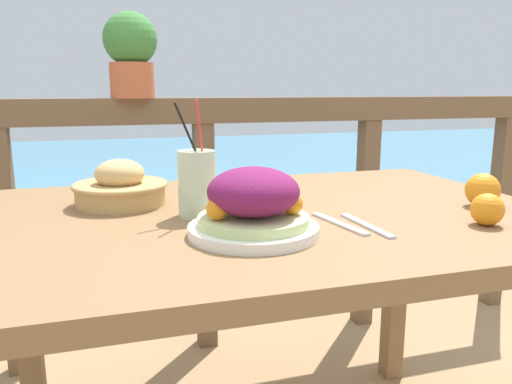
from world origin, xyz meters
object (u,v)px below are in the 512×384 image
object	(u,v)px
salad_plate	(253,206)
potted_plant	(131,52)
drink_glass	(197,183)
bread_basket	(120,188)

from	to	relation	value
salad_plate	potted_plant	size ratio (longest dim) A/B	0.85
drink_glass	potted_plant	bearing A→B (deg)	95.98
bread_basket	drink_glass	bearing A→B (deg)	-44.60
bread_basket	potted_plant	world-z (taller)	potted_plant
salad_plate	bread_basket	size ratio (longest dim) A/B	1.12
salad_plate	drink_glass	distance (m)	0.19
potted_plant	salad_plate	bearing A→B (deg)	-80.73
drink_glass	salad_plate	bearing A→B (deg)	-67.09
salad_plate	potted_plant	world-z (taller)	potted_plant
drink_glass	bread_basket	world-z (taller)	drink_glass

